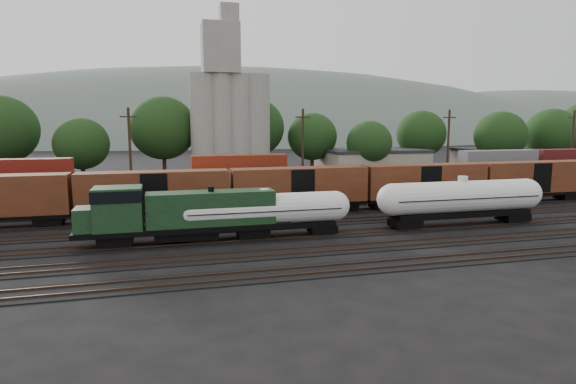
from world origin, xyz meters
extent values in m
plane|color=black|center=(0.00, 0.00, 0.00)|extent=(600.00, 600.00, 0.00)
cube|color=black|center=(0.00, -15.00, 0.04)|extent=(180.00, 3.20, 0.08)
cube|color=#382319|center=(0.00, -15.72, 0.12)|extent=(180.00, 0.08, 0.16)
cube|color=#382319|center=(0.00, -14.28, 0.12)|extent=(180.00, 0.08, 0.16)
cube|color=black|center=(0.00, -10.00, 0.04)|extent=(180.00, 3.20, 0.08)
cube|color=#382319|center=(0.00, -10.72, 0.12)|extent=(180.00, 0.08, 0.16)
cube|color=#382319|center=(0.00, -9.28, 0.12)|extent=(180.00, 0.08, 0.16)
cube|color=black|center=(0.00, -5.00, 0.04)|extent=(180.00, 3.20, 0.08)
cube|color=#382319|center=(0.00, -5.72, 0.12)|extent=(180.00, 0.08, 0.16)
cube|color=#382319|center=(0.00, -4.28, 0.12)|extent=(180.00, 0.08, 0.16)
cube|color=black|center=(0.00, 0.00, 0.04)|extent=(180.00, 3.20, 0.08)
cube|color=#382319|center=(0.00, -0.72, 0.12)|extent=(180.00, 0.08, 0.16)
cube|color=#382319|center=(0.00, 0.72, 0.12)|extent=(180.00, 0.08, 0.16)
cube|color=black|center=(0.00, 5.00, 0.04)|extent=(180.00, 3.20, 0.08)
cube|color=#382319|center=(0.00, 4.28, 0.12)|extent=(180.00, 0.08, 0.16)
cube|color=#382319|center=(0.00, 5.72, 0.12)|extent=(180.00, 0.08, 0.16)
cube|color=black|center=(0.00, 10.00, 0.04)|extent=(180.00, 3.20, 0.08)
cube|color=#382319|center=(0.00, 9.28, 0.12)|extent=(180.00, 0.08, 0.16)
cube|color=#382319|center=(0.00, 10.72, 0.12)|extent=(180.00, 0.08, 0.16)
cube|color=black|center=(0.00, 15.00, 0.04)|extent=(180.00, 3.20, 0.08)
cube|color=#382319|center=(0.00, 14.28, 0.12)|extent=(180.00, 0.08, 0.16)
cube|color=#382319|center=(0.00, 15.72, 0.12)|extent=(180.00, 0.08, 0.16)
cube|color=black|center=(-6.19, -5.00, 1.35)|extent=(17.75, 3.03, 0.42)
cube|color=black|center=(-6.19, -5.00, 0.88)|extent=(5.22, 2.30, 0.84)
cube|color=#153118|center=(-4.06, -5.00, 2.97)|extent=(10.65, 2.51, 2.82)
cube|color=#153118|center=(-11.52, -5.00, 3.28)|extent=(3.76, 3.03, 3.45)
cube|color=black|center=(-11.52, -5.00, 4.38)|extent=(3.86, 3.13, 0.94)
cube|color=#153118|center=(-14.00, -5.00, 2.50)|extent=(1.67, 2.51, 1.88)
cylinder|color=black|center=(-4.06, -5.00, 4.53)|extent=(0.52, 0.52, 0.52)
cube|color=black|center=(-11.87, -5.00, 0.67)|extent=(2.72, 2.09, 0.73)
cube|color=black|center=(-0.51, -5.00, 0.67)|extent=(2.72, 2.09, 0.73)
cylinder|color=white|center=(0.51, -5.00, 2.65)|extent=(13.04, 2.69, 2.69)
sphere|color=white|center=(-6.00, -5.00, 2.65)|extent=(2.69, 2.69, 2.69)
sphere|color=white|center=(7.03, -5.00, 2.65)|extent=(2.69, 2.69, 2.69)
cylinder|color=white|center=(0.51, -5.00, 4.18)|extent=(0.83, 0.83, 0.46)
cube|color=black|center=(0.51, -5.00, 2.65)|extent=(13.33, 2.81, 0.07)
cube|color=black|center=(0.51, -5.00, 1.17)|extent=(12.59, 2.04, 0.46)
cube|color=black|center=(-4.82, -5.00, 0.62)|extent=(2.41, 1.85, 0.65)
cube|color=black|center=(5.85, -5.00, 0.62)|extent=(2.41, 1.85, 0.65)
cylinder|color=white|center=(20.18, -5.00, 2.97)|extent=(14.74, 3.04, 3.04)
sphere|color=white|center=(12.81, -5.00, 2.97)|extent=(3.04, 3.04, 3.04)
sphere|color=white|center=(27.55, -5.00, 2.97)|extent=(3.04, 3.04, 3.04)
cylinder|color=white|center=(20.18, -5.00, 4.70)|extent=(0.94, 0.94, 0.52)
cube|color=black|center=(20.18, -5.00, 2.97)|extent=(15.08, 3.18, 0.08)
cube|color=black|center=(20.18, -5.00, 1.30)|extent=(14.24, 2.30, 0.52)
cube|color=black|center=(14.15, -5.00, 0.67)|extent=(2.72, 2.09, 0.73)
cube|color=black|center=(26.21, -5.00, 0.67)|extent=(2.72, 2.09, 0.73)
cube|color=black|center=(-6.09, 10.00, 1.25)|extent=(17.25, 2.78, 0.38)
cube|color=black|center=(-6.09, 10.00, 0.82)|extent=(4.79, 2.11, 0.77)
cube|color=#BD6610|center=(-4.02, 10.00, 2.74)|extent=(10.35, 2.30, 2.59)
cube|color=#BD6610|center=(-11.27, 10.00, 3.03)|extent=(3.45, 2.78, 3.16)
cube|color=black|center=(-11.27, 10.00, 4.03)|extent=(3.55, 2.88, 0.86)
cube|color=#BD6610|center=(-13.68, 10.00, 2.31)|extent=(1.53, 2.30, 1.73)
cylinder|color=black|center=(-4.02, 10.00, 4.18)|extent=(0.48, 0.48, 0.48)
cube|color=black|center=(-11.61, 10.00, 0.63)|extent=(2.49, 1.92, 0.67)
cube|color=black|center=(-0.57, 10.00, 0.63)|extent=(2.49, 1.92, 0.67)
cube|color=black|center=(-8.81, 5.00, 1.20)|extent=(15.00, 2.60, 0.40)
cube|color=#512513|center=(-8.81, 5.00, 3.30)|extent=(15.00, 2.90, 3.80)
cube|color=black|center=(6.59, 5.00, 1.20)|extent=(15.00, 2.60, 0.40)
cube|color=#512513|center=(6.59, 5.00, 3.30)|extent=(15.00, 2.90, 3.80)
cube|color=black|center=(21.99, 5.00, 1.20)|extent=(15.00, 2.60, 0.40)
cube|color=#512513|center=(21.99, 5.00, 3.30)|extent=(15.00, 2.90, 3.80)
cube|color=black|center=(37.39, 5.00, 1.20)|extent=(15.00, 2.60, 0.40)
cube|color=#512513|center=(37.39, 5.00, 3.30)|extent=(15.00, 2.90, 3.80)
cube|color=black|center=(0.00, 15.00, 0.50)|extent=(160.00, 2.60, 0.60)
cube|color=navy|center=(-24.08, 15.00, 2.10)|extent=(12.00, 2.40, 2.60)
cube|color=maroon|center=(-24.08, 15.00, 4.70)|extent=(12.00, 2.40, 2.60)
cube|color=#C34D14|center=(-11.28, 15.00, 2.10)|extent=(12.00, 2.40, 2.60)
cube|color=silver|center=(1.52, 15.00, 2.10)|extent=(12.00, 2.40, 2.60)
cube|color=maroon|center=(1.52, 15.00, 4.70)|extent=(12.00, 2.40, 2.60)
cube|color=navy|center=(14.32, 15.00, 2.10)|extent=(12.00, 2.40, 2.60)
cube|color=maroon|center=(27.12, 15.00, 2.10)|extent=(12.00, 2.40, 2.60)
cube|color=#162E98|center=(39.92, 15.00, 2.10)|extent=(12.00, 2.40, 2.60)
cube|color=#5B5D60|center=(39.92, 15.00, 4.70)|extent=(12.00, 2.40, 2.60)
cube|color=#4D4F51|center=(52.72, 15.00, 2.10)|extent=(12.00, 2.40, 2.60)
cube|color=#461011|center=(52.72, 15.00, 4.70)|extent=(12.00, 2.40, 2.60)
cylinder|color=gray|center=(-1.00, 36.00, 9.00)|extent=(4.40, 4.40, 18.00)
cylinder|color=gray|center=(2.00, 36.00, 9.00)|extent=(4.40, 4.40, 18.00)
cylinder|color=gray|center=(5.00, 36.00, 9.00)|extent=(4.40, 4.40, 18.00)
cylinder|color=gray|center=(8.00, 36.00, 9.00)|extent=(4.40, 4.40, 18.00)
cube|color=gray|center=(2.00, 36.00, 22.00)|extent=(6.00, 5.00, 8.00)
cube|color=gray|center=(3.50, 36.00, 27.00)|extent=(3.00, 3.00, 4.00)
cube|color=#9E937F|center=(30.00, 38.00, 2.30)|extent=(18.00, 14.00, 4.60)
cube|color=#232326|center=(30.00, 38.00, 4.85)|extent=(18.36, 14.28, 0.50)
cube|color=#9E937F|center=(55.00, 33.00, 2.30)|extent=(16.00, 10.00, 4.60)
cube|color=#232326|center=(55.00, 33.00, 4.85)|extent=(16.32, 10.20, 0.50)
cylinder|color=black|center=(-31.80, 38.07, 2.05)|extent=(0.70, 0.70, 4.10)
ellipsoid|color=#1B3814|center=(-31.80, 38.07, 8.93)|extent=(11.13, 11.13, 10.54)
cylinder|color=black|center=(-19.93, 35.26, 1.55)|extent=(0.70, 0.70, 3.10)
ellipsoid|color=#1B3814|center=(-19.93, 35.26, 6.76)|extent=(8.43, 8.43, 7.98)
cylinder|color=black|center=(-7.53, 40.03, 2.08)|extent=(0.70, 0.70, 4.15)
ellipsoid|color=#1B3814|center=(-7.53, 40.03, 9.05)|extent=(11.27, 11.27, 10.68)
cylinder|color=black|center=(8.38, 41.71, 2.08)|extent=(0.70, 0.70, 4.17)
ellipsoid|color=#1B3814|center=(8.38, 41.71, 9.08)|extent=(11.31, 11.31, 10.71)
cylinder|color=black|center=(19.22, 40.17, 1.69)|extent=(0.70, 0.70, 3.39)
ellipsoid|color=#1B3814|center=(19.22, 40.17, 7.38)|extent=(9.20, 9.20, 8.72)
cylinder|color=black|center=(27.57, 33.26, 1.48)|extent=(0.70, 0.70, 2.97)
ellipsoid|color=#1B3814|center=(27.57, 33.26, 6.46)|extent=(8.05, 8.05, 7.63)
cylinder|color=black|center=(41.55, 39.82, 1.77)|extent=(0.70, 0.70, 3.54)
ellipsoid|color=#1B3814|center=(41.55, 39.82, 7.72)|extent=(9.61, 9.61, 9.11)
cylinder|color=black|center=(52.61, 30.79, 1.73)|extent=(0.70, 0.70, 3.47)
ellipsoid|color=#1B3814|center=(52.61, 30.79, 7.56)|extent=(9.41, 9.41, 8.92)
cylinder|color=black|center=(64.51, 31.34, 1.81)|extent=(0.70, 0.70, 3.63)
ellipsoid|color=#1B3814|center=(64.51, 31.34, 7.91)|extent=(9.85, 9.85, 9.33)
cylinder|color=black|center=(-12.00, 22.00, 6.00)|extent=(0.36, 0.36, 12.00)
cube|color=black|center=(-12.00, 22.00, 10.80)|extent=(2.20, 0.18, 0.18)
cylinder|color=black|center=(12.00, 22.00, 6.00)|extent=(0.36, 0.36, 12.00)
cube|color=black|center=(12.00, 22.00, 10.80)|extent=(2.20, 0.18, 0.18)
cylinder|color=black|center=(36.00, 22.00, 6.00)|extent=(0.36, 0.36, 12.00)
cube|color=black|center=(36.00, 22.00, 10.80)|extent=(2.20, 0.18, 0.18)
cylinder|color=black|center=(60.00, 22.00, 6.00)|extent=(0.36, 0.36, 12.00)
cube|color=black|center=(60.00, 22.00, 10.80)|extent=(2.20, 0.18, 0.18)
ellipsoid|color=#59665B|center=(40.00, 260.00, -22.75)|extent=(520.00, 286.00, 130.00)
ellipsoid|color=#59665B|center=(260.00, 260.00, -17.50)|extent=(400.00, 220.00, 100.00)
camera|label=1|loc=(-8.00, -45.36, 10.24)|focal=30.00mm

